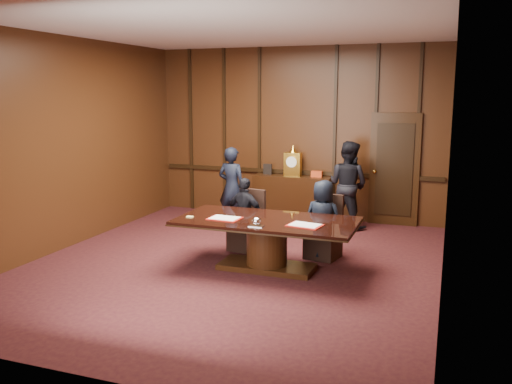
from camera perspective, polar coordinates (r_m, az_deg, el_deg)
room at (r=8.04m, az=-1.76°, el=4.31°), size 7.00×7.04×3.50m
sideboard at (r=11.17m, az=3.86°, el=-0.40°), size 1.60×0.45×1.54m
conference_table at (r=7.96m, az=1.15°, el=-4.63°), size 2.62×1.32×0.76m
folder_left at (r=7.94m, az=-3.32°, el=-2.78°), size 0.48×0.36×0.02m
folder_right at (r=7.55m, az=5.18°, el=-3.49°), size 0.51×0.40×0.02m
inkstand at (r=7.48m, az=0.05°, el=-3.22°), size 0.20×0.14×0.12m
notepad at (r=8.08m, az=-6.97°, el=-2.60°), size 0.10×0.07×0.01m
chair_left at (r=9.03m, az=-0.95°, el=-4.24°), size 0.56×0.56×0.99m
chair_right at (r=8.67m, az=7.14°, el=-4.95°), size 0.56×0.56×0.99m
signatory_left at (r=8.89m, az=-1.16°, el=-2.40°), size 0.76×0.44×1.21m
signatory_right at (r=8.51m, az=7.04°, el=-2.91°), size 0.67×0.49×1.25m
witness_left at (r=10.41m, az=-2.56°, el=0.48°), size 0.62×0.45×1.57m
witness_right at (r=10.52m, az=9.65°, el=0.76°), size 0.99×0.90×1.68m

